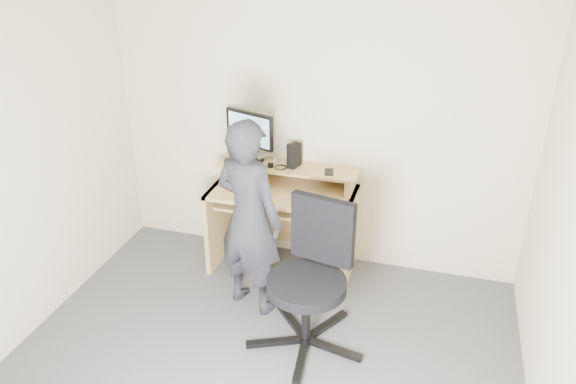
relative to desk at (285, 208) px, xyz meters
The scene contains 12 objects.
back_wall 0.76m from the desk, 47.89° to the left, with size 3.50×0.02×2.50m, color beige.
desk is the anchor object (origin of this frame).
monitor 0.71m from the desk, 168.30° to the left, with size 0.45×0.18×0.44m.
external_drive 0.47m from the desk, 53.74° to the left, with size 0.07×0.13×0.20m, color black.
travel_mug 0.46m from the desk, 71.05° to the left, with size 0.08×0.08×0.17m, color #B7B7BC.
smartphone 0.52m from the desk, ahead, with size 0.07×0.13×0.01m, color black.
charger 0.40m from the desk, behind, with size 0.04×0.04×0.04m, color black.
headphones 0.44m from the desk, 146.41° to the left, with size 0.16×0.16×0.02m, color silver.
keyboard 0.22m from the desk, 117.01° to the right, with size 0.46×0.18×0.03m, color black.
mouse 0.48m from the desk, 24.87° to the right, with size 0.10×0.06×0.04m, color black.
office_chair 1.02m from the desk, 63.02° to the right, with size 0.83×0.82×1.05m.
person 0.68m from the desk, 98.05° to the right, with size 0.56×0.37×1.55m, color black.
Camera 1 is at (1.01, -2.54, 2.79)m, focal length 35.00 mm.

